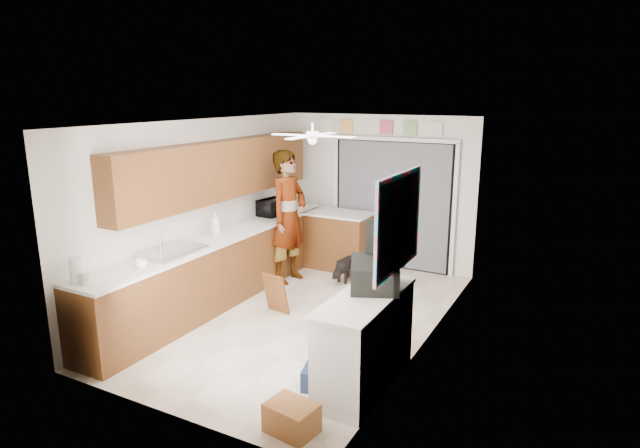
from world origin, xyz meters
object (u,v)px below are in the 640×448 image
at_px(cup, 141,264).
at_px(paper_towel_roll, 76,270).
at_px(microwave, 273,207).
at_px(suitcase, 374,274).
at_px(man, 288,217).
at_px(soap_bottle, 216,223).
at_px(cardboard_box, 292,418).
at_px(navy_crate, 321,378).
at_px(dog, 347,268).

relative_size(cup, paper_towel_roll, 0.48).
height_order(microwave, paper_towel_roll, paper_towel_roll).
height_order(cup, suitcase, suitcase).
xyz_separation_m(paper_towel_roll, man, (0.52, 3.32, -0.07)).
bearing_deg(suitcase, microwave, 116.23).
distance_m(soap_bottle, man, 1.22).
height_order(cup, cardboard_box, cup).
distance_m(microwave, man, 0.50).
bearing_deg(man, suitcase, -127.21).
bearing_deg(navy_crate, cardboard_box, -82.04).
bearing_deg(man, soap_bottle, 161.24).
height_order(soap_bottle, navy_crate, soap_bottle).
bearing_deg(paper_towel_roll, suitcase, 25.74).
height_order(microwave, man, man).
bearing_deg(cardboard_box, suitcase, 80.31).
height_order(microwave, suitcase, suitcase).
distance_m(soap_bottle, cardboard_box, 3.44).
xyz_separation_m(microwave, cup, (0.14, -2.91, -0.08)).
distance_m(man, dog, 1.21).
bearing_deg(paper_towel_roll, cup, 71.01).
distance_m(navy_crate, dog, 3.14).
bearing_deg(navy_crate, suitcase, 59.20).
bearing_deg(microwave, cardboard_box, -140.07).
distance_m(cup, suitcase, 2.60).
bearing_deg(suitcase, cardboard_box, -123.27).
bearing_deg(dog, cardboard_box, -65.28).
distance_m(cardboard_box, man, 3.94).
height_order(suitcase, dog, suitcase).
relative_size(soap_bottle, cardboard_box, 0.79).
distance_m(microwave, suitcase, 3.47).
xyz_separation_m(soap_bottle, cardboard_box, (2.49, -2.16, -0.97)).
relative_size(soap_bottle, navy_crate, 0.95).
distance_m(suitcase, dog, 2.92).
bearing_deg(paper_towel_roll, man, 81.07).
relative_size(cup, navy_crate, 0.38).
distance_m(cup, navy_crate, 2.37).
height_order(soap_bottle, man, man).
height_order(paper_towel_roll, cardboard_box, paper_towel_roll).
height_order(paper_towel_roll, man, man).
distance_m(suitcase, man, 2.99).
bearing_deg(dog, man, -147.02).
relative_size(paper_towel_roll, navy_crate, 0.79).
xyz_separation_m(soap_bottle, paper_towel_roll, (-0.03, -2.21, -0.03)).
relative_size(microwave, soap_bottle, 1.43).
xyz_separation_m(microwave, navy_crate, (2.33, -2.78, -0.96)).
bearing_deg(dog, soap_bottle, -123.79).
bearing_deg(cardboard_box, soap_bottle, 139.13).
bearing_deg(cardboard_box, paper_towel_roll, -178.87).
height_order(suitcase, navy_crate, suitcase).
relative_size(man, dog, 4.02).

